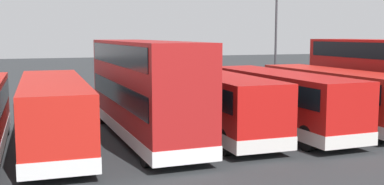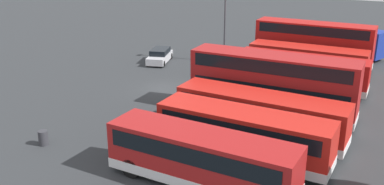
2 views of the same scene
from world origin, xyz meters
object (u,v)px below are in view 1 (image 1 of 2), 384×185
object	(u,v)px
bus_single_deck_sixth	(53,111)
car_hatchback_silver	(204,85)
bus_single_deck_second	(334,95)
lamp_post_tall	(276,28)
bus_single_deck_third	(279,99)
bus_single_deck_fourth	(213,101)
bus_double_decker_fifth	(143,87)

from	to	relation	value
bus_single_deck_sixth	car_hatchback_silver	world-z (taller)	bus_single_deck_sixth
bus_single_deck_second	lamp_post_tall	world-z (taller)	lamp_post_tall
bus_single_deck_second	car_hatchback_silver	distance (m)	15.10
bus_single_deck_third	bus_single_deck_sixth	size ratio (longest dim) A/B	0.99
lamp_post_tall	bus_single_deck_sixth	bearing A→B (deg)	30.42
bus_single_deck_second	bus_single_deck_fourth	world-z (taller)	same
bus_single_deck_sixth	bus_single_deck_fourth	bearing A→B (deg)	-175.22
bus_single_deck_fourth	bus_double_decker_fifth	bearing A→B (deg)	1.93
bus_double_decker_fifth	bus_single_deck_sixth	xyz separation A→B (m)	(4.03, 0.51, -0.83)
bus_double_decker_fifth	car_hatchback_silver	size ratio (longest dim) A/B	2.51
bus_single_deck_fourth	bus_single_deck_second	bearing A→B (deg)	178.03
bus_single_deck_third	bus_double_decker_fifth	bearing A→B (deg)	-3.77
bus_double_decker_fifth	lamp_post_tall	distance (m)	15.27
bus_single_deck_second	car_hatchback_silver	bearing A→B (deg)	-83.91
bus_single_deck_third	bus_single_deck_sixth	bearing A→B (deg)	0.30
bus_single_deck_third	bus_single_deck_fourth	bearing A→B (deg)	-9.66
bus_double_decker_fifth	car_hatchback_silver	distance (m)	17.38
car_hatchback_silver	lamp_post_tall	size ratio (longest dim) A/B	0.52
bus_double_decker_fifth	car_hatchback_silver	world-z (taller)	bus_double_decker_fifth
bus_single_deck_sixth	lamp_post_tall	xyz separation A→B (m)	(-16.08, -9.44, 3.69)
bus_single_deck_fourth	lamp_post_tall	world-z (taller)	lamp_post_tall
bus_single_deck_third	bus_single_deck_fourth	distance (m)	3.43
car_hatchback_silver	lamp_post_tall	bearing A→B (deg)	118.47
bus_single_deck_second	lamp_post_tall	distance (m)	9.90
bus_single_deck_second	bus_single_deck_sixth	size ratio (longest dim) A/B	0.96
bus_single_deck_sixth	car_hatchback_silver	size ratio (longest dim) A/B	2.32
bus_single_deck_third	bus_single_deck_fourth	size ratio (longest dim) A/B	0.98
bus_single_deck_third	bus_double_decker_fifth	xyz separation A→B (m)	(6.92, -0.46, 0.83)
car_hatchback_silver	lamp_post_tall	distance (m)	8.18
bus_single_deck_fourth	lamp_post_tall	bearing A→B (deg)	-134.02
bus_single_deck_third	car_hatchback_silver	xyz separation A→B (m)	(-1.91, -15.32, -0.92)
bus_single_deck_fourth	bus_single_deck_sixth	xyz separation A→B (m)	(7.57, 0.63, -0.00)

